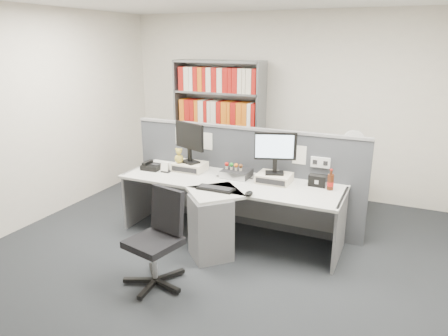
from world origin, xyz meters
The scene contains 21 objects.
ground centered at (0.00, 0.00, 0.00)m, with size 5.50×5.50×0.00m, color #2A2D32.
room_shell centered at (0.00, 0.00, 1.79)m, with size 5.04×5.54×2.72m.
partition centered at (0.00, 1.25, 0.65)m, with size 3.00×0.08×1.27m.
desk centered at (0.00, 0.60, 0.46)m, with size 2.60×1.20×0.72m.
monitor_riser_left centered at (-0.62, 0.98, 0.77)m, with size 0.38×0.31×0.10m.
monitor_riser_right centered at (0.48, 0.98, 0.77)m, with size 0.38×0.31×0.10m.
monitor_left centered at (-0.62, 0.98, 1.12)m, with size 0.47×0.23×0.50m.
monitor_right centered at (0.48, 0.98, 1.11)m, with size 0.46×0.21×0.48m.
desktop_pc centered at (0.01, 0.98, 0.76)m, with size 0.33×0.29×0.09m.
figurines centered at (-0.02, 0.97, 0.86)m, with size 0.23×0.05×0.09m.
keyboard centered at (-0.02, 0.47, 0.73)m, with size 0.41×0.16×0.03m.
mouse centered at (0.38, 0.46, 0.74)m, with size 0.08×0.12×0.05m, color black.
desk_phone centered at (-1.08, 0.82, 0.76)m, with size 0.24×0.22×0.10m.
desk_calendar centered at (-0.85, 0.79, 0.77)m, with size 0.11×0.08×0.13m.
plush_toy centered at (-0.73, 0.91, 0.90)m, with size 0.11×0.11×0.19m.
speaker centered at (0.96, 1.05, 0.78)m, with size 0.19×0.11×0.13m, color black.
cola_bottle centered at (1.12, 0.98, 0.81)m, with size 0.07×0.07×0.24m.
shelving_unit centered at (-0.90, 2.44, 0.98)m, with size 1.41×0.40×2.00m.
filing_cabinet centered at (1.20, 1.99, 0.35)m, with size 0.45×0.61×0.70m.
desk_fan centered at (1.20, 1.99, 1.01)m, with size 0.29×0.18×0.50m.
office_chair centered at (-0.24, -0.34, 0.49)m, with size 0.61×0.60×0.92m.
Camera 1 is at (1.80, -3.31, 2.26)m, focal length 32.87 mm.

